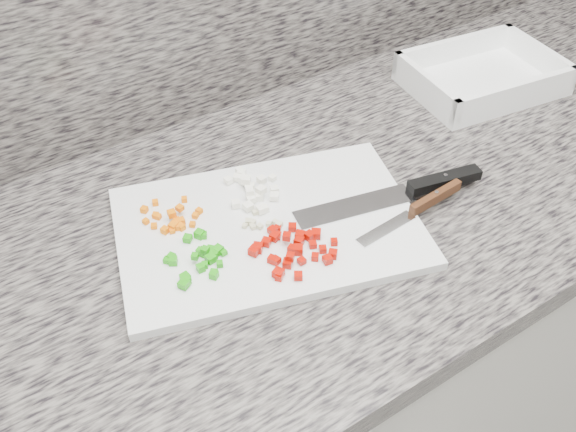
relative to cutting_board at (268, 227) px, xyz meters
name	(u,v)px	position (x,y,z in m)	size (l,w,h in m)	color
cabinet	(285,392)	(0.04, 0.02, -0.48)	(3.92, 0.62, 0.86)	beige
countertop	(284,224)	(0.04, 0.02, -0.03)	(3.96, 0.64, 0.04)	#625D57
cutting_board	(268,227)	(0.00, 0.00, 0.00)	(0.41, 0.28, 0.01)	silver
carrot_pile	(172,219)	(-0.11, 0.08, 0.01)	(0.08, 0.08, 0.02)	orange
onion_pile	(251,189)	(0.01, 0.07, 0.01)	(0.09, 0.11, 0.02)	white
green_pepper_pile	(199,259)	(-0.11, -0.01, 0.01)	(0.08, 0.09, 0.02)	#1E990D
red_pepper_pile	(292,248)	(0.00, -0.06, 0.01)	(0.11, 0.10, 0.02)	#A80C02
garlic_pile	(260,222)	(-0.01, 0.00, 0.01)	(0.05, 0.05, 0.01)	beige
chef_knife	(414,189)	(0.22, -0.06, 0.01)	(0.29, 0.10, 0.02)	silver
paring_knife	(423,205)	(0.20, -0.09, 0.01)	(0.19, 0.03, 0.02)	silver
tray	(482,78)	(0.53, 0.11, 0.01)	(0.29, 0.23, 0.06)	white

